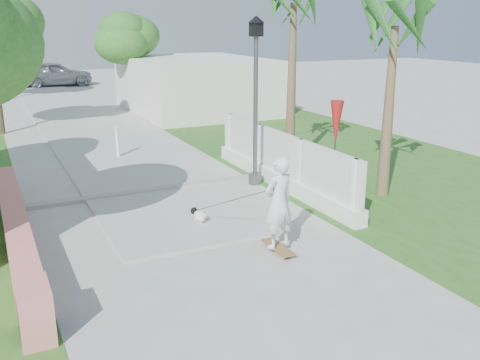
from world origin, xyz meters
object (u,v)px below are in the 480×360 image
skateboarder (242,202)px  parked_car (54,74)px  bollard (117,141)px  street_lamp (256,95)px  dog (199,215)px  patio_umbrella (336,124)px

skateboarder → parked_car: 30.11m
parked_car → bollard: bearing=175.0°
street_lamp → parked_car: street_lamp is taller
bollard → dog: 6.68m
parked_car → street_lamp: bearing=-178.8°
bollard → skateboarder: 7.97m
patio_umbrella → dog: patio_umbrella is taller
street_lamp → patio_umbrella: street_lamp is taller
skateboarder → dog: size_ratio=5.36×
street_lamp → parked_car: bearing=93.8°
street_lamp → patio_umbrella: 2.27m
skateboarder → bollard: bearing=-97.7°
street_lamp → parked_car: 26.76m
patio_umbrella → dog: 4.80m
patio_umbrella → bollard: bearing=129.9°
street_lamp → dog: 4.00m
parked_car → patio_umbrella: bearing=-175.0°
patio_umbrella → skateboarder: size_ratio=0.85×
bollard → parked_car: (0.93, 22.16, 0.27)m
street_lamp → skateboarder: (-2.07, -3.44, -1.59)m
patio_umbrella → skateboarder: bearing=-148.4°
bollard → dog: bollard is taller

